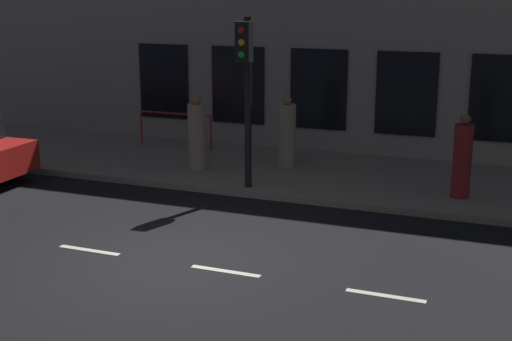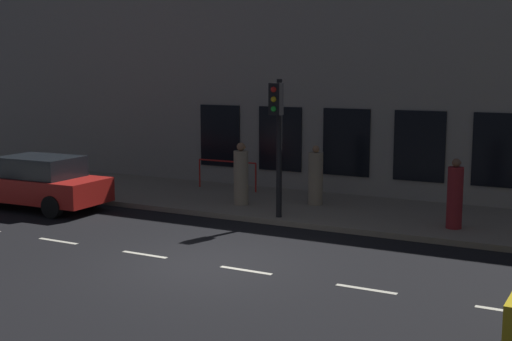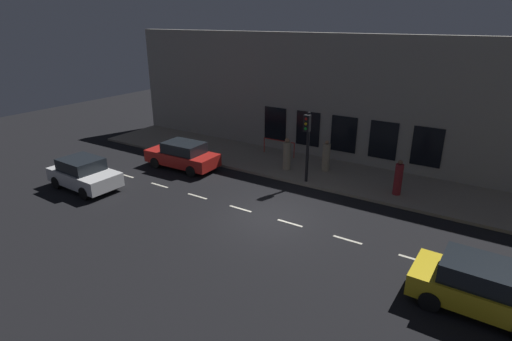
{
  "view_description": "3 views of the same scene",
  "coord_description": "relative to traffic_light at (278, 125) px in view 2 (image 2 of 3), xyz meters",
  "views": [
    {
      "loc": [
        -9.79,
        -5.38,
        4.41
      ],
      "look_at": [
        1.1,
        -1.1,
        1.43
      ],
      "focal_mm": 49.83,
      "sensor_mm": 36.0,
      "label": 1
    },
    {
      "loc": [
        -11.95,
        -7.58,
        4.12
      ],
      "look_at": [
        2.53,
        0.11,
        1.69
      ],
      "focal_mm": 47.82,
      "sensor_mm": 36.0,
      "label": 2
    },
    {
      "loc": [
        -13.87,
        -8.16,
        8.31
      ],
      "look_at": [
        1.22,
        1.52,
        1.53
      ],
      "focal_mm": 28.47,
      "sensor_mm": 36.0,
      "label": 3
    }
  ],
  "objects": [
    {
      "name": "pedestrian_0",
      "position": [
        0.99,
        -4.49,
        -1.68
      ],
      "size": [
        0.55,
        0.55,
        1.78
      ],
      "rotation": [
        0.0,
        0.0,
        3.87
      ],
      "color": "maroon",
      "rests_on": "sidewalk"
    },
    {
      "name": "building_facade",
      "position": [
        4.55,
        -0.37,
        1.09
      ],
      "size": [
        0.65,
        32.0,
        7.5
      ],
      "color": "gray",
      "rests_on": "ground"
    },
    {
      "name": "lane_centre_line",
      "position": [
        -4.25,
        -1.37,
        -2.65
      ],
      "size": [
        0.12,
        27.2,
        0.01
      ],
      "color": "beige",
      "rests_on": "ground"
    },
    {
      "name": "pedestrian_2",
      "position": [
        1.17,
        1.77,
        -1.66
      ],
      "size": [
        0.45,
        0.45,
        1.85
      ],
      "rotation": [
        0.0,
        0.0,
        3.17
      ],
      "color": "gray",
      "rests_on": "sidewalk"
    },
    {
      "name": "pedestrian_1",
      "position": [
        2.19,
        -0.19,
        -1.7
      ],
      "size": [
        0.58,
        0.58,
        1.76
      ],
      "rotation": [
        0.0,
        0.0,
        5.83
      ],
      "color": "gray",
      "rests_on": "sidewalk"
    },
    {
      "name": "traffic_light",
      "position": [
        0.0,
        0.0,
        0.0
      ],
      "size": [
        0.5,
        0.32,
        3.72
      ],
      "color": "black",
      "rests_on": "sidewalk"
    },
    {
      "name": "sidewalk",
      "position": [
        2.0,
        -0.37,
        -2.58
      ],
      "size": [
        4.5,
        32.0,
        0.15
      ],
      "color": "gray",
      "rests_on": "ground"
    },
    {
      "name": "red_railing",
      "position": [
        3.17,
        3.42,
        -1.77
      ],
      "size": [
        0.05,
        2.21,
        0.97
      ],
      "color": "red",
      "rests_on": "sidewalk"
    },
    {
      "name": "ground_plane",
      "position": [
        -4.25,
        -0.37,
        -2.65
      ],
      "size": [
        60.0,
        60.0,
        0.0
      ],
      "primitive_type": "plane",
      "color": "black"
    },
    {
      "name": "parked_car_0",
      "position": [
        -1.58,
        7.16,
        -1.86
      ],
      "size": [
        1.98,
        4.39,
        1.58
      ],
      "rotation": [
        0.0,
        0.0,
        0.03
      ],
      "color": "red",
      "rests_on": "ground"
    }
  ]
}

